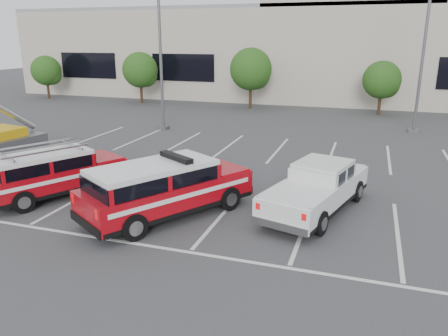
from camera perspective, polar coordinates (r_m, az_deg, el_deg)
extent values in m
plane|color=#3B3B3D|center=(14.47, -0.13, -6.00)|extent=(120.00, 120.00, 0.00)
cube|color=silver|center=(18.54, 4.28, -0.88)|extent=(23.00, 15.00, 0.01)
cube|color=#BDB1A0|center=(44.89, 13.35, 14.21)|extent=(60.00, 15.00, 8.00)
cube|color=gray|center=(44.94, 13.72, 19.49)|extent=(60.00, 15.00, 0.30)
cylinder|color=#3F2B19|center=(45.61, -21.96, 9.40)|extent=(0.24, 0.24, 1.51)
sphere|color=#1D4813|center=(45.45, -22.22, 11.70)|extent=(2.77, 2.77, 2.77)
sphere|color=#1D4813|center=(45.37, -21.60, 11.23)|extent=(1.85, 1.85, 1.85)
cylinder|color=#3F2B19|center=(39.93, -10.74, 9.55)|extent=(0.24, 0.24, 1.67)
sphere|color=#1D4813|center=(39.74, -10.90, 12.47)|extent=(3.07, 3.07, 3.07)
sphere|color=#1D4813|center=(39.76, -10.21, 11.84)|extent=(2.05, 2.05, 2.05)
cylinder|color=#3F2B19|center=(36.18, 3.46, 9.22)|extent=(0.24, 0.24, 1.84)
sphere|color=#1D4813|center=(35.96, 3.52, 12.77)|extent=(3.37, 3.37, 3.37)
sphere|color=#1D4813|center=(36.09, 4.22, 11.96)|extent=(2.24, 2.24, 2.24)
cylinder|color=#3F2B19|center=(35.01, 19.61, 7.78)|extent=(0.24, 0.24, 1.51)
sphere|color=#1D4813|center=(34.80, 19.91, 10.78)|extent=(2.77, 2.77, 2.77)
sphere|color=#1D4813|center=(35.05, 20.50, 10.07)|extent=(1.85, 1.85, 1.85)
cube|color=#59595E|center=(28.07, -7.91, 5.24)|extent=(0.60, 0.60, 0.20)
cylinder|color=#59595E|center=(27.54, -8.32, 15.29)|extent=(0.18, 0.18, 10.00)
cube|color=#59595E|center=(29.31, 23.50, 4.50)|extent=(0.60, 0.60, 0.20)
cylinder|color=#59595E|center=(28.80, 24.64, 14.05)|extent=(0.18, 0.18, 10.00)
cube|color=#9E0710|center=(14.24, -7.34, -3.19)|extent=(4.66, 5.84, 0.86)
cube|color=black|center=(13.78, -9.21, -1.09)|extent=(3.67, 4.37, 0.45)
cube|color=silver|center=(13.69, -9.27, 0.13)|extent=(3.59, 4.28, 0.16)
cube|color=black|center=(14.10, -6.27, 1.42)|extent=(1.44, 1.03, 0.15)
cube|color=silver|center=(14.77, 11.95, -3.04)|extent=(3.16, 5.54, 0.76)
cube|color=black|center=(15.02, 12.78, -0.44)|extent=(2.10, 2.24, 0.40)
cube|color=silver|center=(14.94, 12.85, 0.55)|extent=(2.06, 2.19, 0.14)
cube|color=#9E0710|center=(17.07, -21.05, -1.02)|extent=(3.94, 5.14, 0.79)
cube|color=black|center=(16.75, -22.75, 0.62)|extent=(3.09, 3.74, 0.42)
cube|color=silver|center=(16.68, -22.85, 1.56)|extent=(3.03, 3.66, 0.15)
cube|color=#A5A5A8|center=(16.62, -22.96, 2.44)|extent=(2.99, 3.47, 0.06)
cylinder|color=#A5A5A8|center=(22.42, -27.05, 6.87)|extent=(0.84, 3.27, 2.40)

